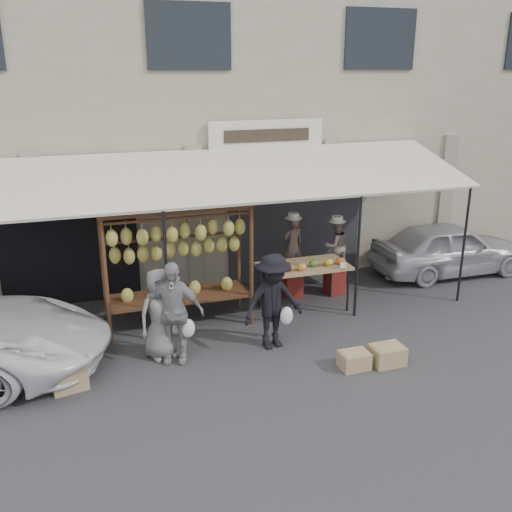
{
  "coord_description": "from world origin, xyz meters",
  "views": [
    {
      "loc": [
        -2.33,
        -7.63,
        4.48
      ],
      "look_at": [
        0.63,
        1.4,
        1.3
      ],
      "focal_mm": 40.0,
      "sensor_mm": 36.0,
      "label": 1
    }
  ],
  "objects_px": {
    "sedan": "(449,248)",
    "crate_far": "(69,379)",
    "vendor_right": "(336,245)",
    "customer_right": "(273,302)",
    "customer_mid": "(173,313)",
    "banana_rack": "(177,243)",
    "vendor_left": "(293,245)",
    "crate_near_a": "(354,360)",
    "produce_table": "(304,267)",
    "crate_near_b": "(387,355)",
    "customer_left": "(160,314)"
  },
  "relations": [
    {
      "from": "banana_rack",
      "to": "crate_near_a",
      "type": "relative_size",
      "value": 5.79
    },
    {
      "from": "produce_table",
      "to": "vendor_left",
      "type": "height_order",
      "value": "vendor_left"
    },
    {
      "from": "produce_table",
      "to": "customer_mid",
      "type": "relative_size",
      "value": 1.03
    },
    {
      "from": "customer_mid",
      "to": "crate_near_a",
      "type": "bearing_deg",
      "value": -3.82
    },
    {
      "from": "customer_mid",
      "to": "crate_near_a",
      "type": "height_order",
      "value": "customer_mid"
    },
    {
      "from": "vendor_right",
      "to": "sedan",
      "type": "xyz_separation_m",
      "value": [
        2.96,
        0.29,
        -0.43
      ]
    },
    {
      "from": "banana_rack",
      "to": "vendor_right",
      "type": "relative_size",
      "value": 2.41
    },
    {
      "from": "sedan",
      "to": "crate_far",
      "type": "bearing_deg",
      "value": 107.57
    },
    {
      "from": "vendor_right",
      "to": "banana_rack",
      "type": "bearing_deg",
      "value": 3.16
    },
    {
      "from": "sedan",
      "to": "customer_right",
      "type": "bearing_deg",
      "value": 114.26
    },
    {
      "from": "produce_table",
      "to": "customer_mid",
      "type": "bearing_deg",
      "value": -156.07
    },
    {
      "from": "vendor_right",
      "to": "customer_left",
      "type": "height_order",
      "value": "vendor_right"
    },
    {
      "from": "banana_rack",
      "to": "vendor_left",
      "type": "xyz_separation_m",
      "value": [
        2.44,
        0.66,
        -0.48
      ]
    },
    {
      "from": "customer_left",
      "to": "vendor_right",
      "type": "bearing_deg",
      "value": 4.22
    },
    {
      "from": "banana_rack",
      "to": "vendor_left",
      "type": "distance_m",
      "value": 2.57
    },
    {
      "from": "customer_mid",
      "to": "customer_right",
      "type": "relative_size",
      "value": 1.02
    },
    {
      "from": "banana_rack",
      "to": "crate_near_b",
      "type": "relative_size",
      "value": 5.13
    },
    {
      "from": "produce_table",
      "to": "crate_far",
      "type": "height_order",
      "value": "produce_table"
    },
    {
      "from": "vendor_right",
      "to": "customer_right",
      "type": "bearing_deg",
      "value": 36.44
    },
    {
      "from": "sedan",
      "to": "produce_table",
      "type": "bearing_deg",
      "value": 103.74
    },
    {
      "from": "customer_mid",
      "to": "crate_far",
      "type": "relative_size",
      "value": 3.33
    },
    {
      "from": "customer_mid",
      "to": "crate_near_b",
      "type": "xyz_separation_m",
      "value": [
        3.16,
        -1.16,
        -0.68
      ]
    },
    {
      "from": "customer_left",
      "to": "crate_near_b",
      "type": "relative_size",
      "value": 2.95
    },
    {
      "from": "crate_near_b",
      "to": "vendor_left",
      "type": "bearing_deg",
      "value": 97.3
    },
    {
      "from": "vendor_right",
      "to": "customer_right",
      "type": "distance_m",
      "value": 2.73
    },
    {
      "from": "crate_near_a",
      "to": "sedan",
      "type": "xyz_separation_m",
      "value": [
        4.01,
        3.2,
        0.46
      ]
    },
    {
      "from": "produce_table",
      "to": "sedan",
      "type": "height_order",
      "value": "sedan"
    },
    {
      "from": "vendor_left",
      "to": "sedan",
      "type": "relative_size",
      "value": 0.34
    },
    {
      "from": "vendor_left",
      "to": "sedan",
      "type": "height_order",
      "value": "vendor_left"
    },
    {
      "from": "customer_right",
      "to": "vendor_left",
      "type": "bearing_deg",
      "value": 50.92
    },
    {
      "from": "crate_near_a",
      "to": "banana_rack",
      "type": "bearing_deg",
      "value": 133.83
    },
    {
      "from": "produce_table",
      "to": "customer_right",
      "type": "distance_m",
      "value": 1.66
    },
    {
      "from": "produce_table",
      "to": "customer_right",
      "type": "height_order",
      "value": "customer_right"
    },
    {
      "from": "customer_left",
      "to": "sedan",
      "type": "distance_m",
      "value": 7.04
    },
    {
      "from": "vendor_right",
      "to": "crate_far",
      "type": "distance_m",
      "value": 5.76
    },
    {
      "from": "crate_near_a",
      "to": "customer_right",
      "type": "bearing_deg",
      "value": 131.83
    },
    {
      "from": "sedan",
      "to": "customer_left",
      "type": "bearing_deg",
      "value": 106.68
    },
    {
      "from": "vendor_right",
      "to": "customer_left",
      "type": "relative_size",
      "value": 0.72
    },
    {
      "from": "produce_table",
      "to": "crate_near_a",
      "type": "height_order",
      "value": "produce_table"
    },
    {
      "from": "crate_far",
      "to": "banana_rack",
      "type": "bearing_deg",
      "value": 39.65
    },
    {
      "from": "crate_near_b",
      "to": "banana_rack",
      "type": "bearing_deg",
      "value": 139.57
    },
    {
      "from": "vendor_right",
      "to": "customer_mid",
      "type": "relative_size",
      "value": 0.65
    },
    {
      "from": "produce_table",
      "to": "vendor_left",
      "type": "bearing_deg",
      "value": 86.48
    },
    {
      "from": "customer_left",
      "to": "crate_near_a",
      "type": "bearing_deg",
      "value": -43.79
    },
    {
      "from": "banana_rack",
      "to": "vendor_left",
      "type": "relative_size",
      "value": 2.2
    },
    {
      "from": "customer_mid",
      "to": "crate_near_b",
      "type": "distance_m",
      "value": 3.43
    },
    {
      "from": "vendor_right",
      "to": "crate_near_a",
      "type": "relative_size",
      "value": 2.4
    },
    {
      "from": "vendor_right",
      "to": "crate_near_b",
      "type": "xyz_separation_m",
      "value": [
        -0.49,
        -2.95,
        -0.88
      ]
    },
    {
      "from": "produce_table",
      "to": "vendor_right",
      "type": "relative_size",
      "value": 1.58
    },
    {
      "from": "vendor_left",
      "to": "customer_mid",
      "type": "height_order",
      "value": "vendor_left"
    }
  ]
}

